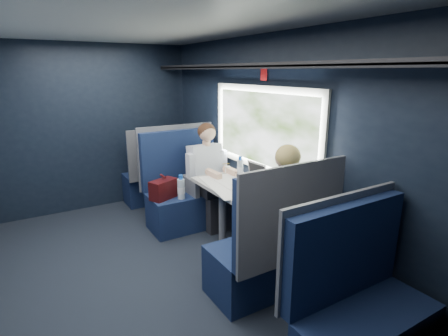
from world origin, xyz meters
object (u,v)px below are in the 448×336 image
seat_bay_near (185,193)px  woman (282,206)px  seat_row_front (160,176)px  bottle_small (240,168)px  seat_bay_far (271,251)px  laptop (253,177)px  man (209,171)px  cup (228,170)px  seat_row_back (359,312)px  table (234,192)px

seat_bay_near → woman: size_ratio=0.95×
seat_row_front → bottle_small: seat_row_front is taller
seat_bay_far → seat_row_front: seat_bay_far is taller
laptop → man: bearing=101.7°
man → laptop: bearing=-78.3°
cup → man: bearing=113.9°
seat_row_front → laptop: size_ratio=3.64×
seat_row_back → cup: size_ratio=14.43×
table → man: (0.07, 0.70, 0.06)m
cup → seat_row_front: bearing=105.0°
laptop → woman: bearing=-102.8°
seat_bay_far → seat_row_back: bearing=-90.0°
cup → seat_row_back: bearing=-99.3°
man → seat_bay_far: bearing=-99.0°
table → laptop: (0.22, -0.04, 0.14)m
seat_bay_near → laptop: seat_bay_near is taller
seat_row_front → seat_row_back: 3.59m
table → bottle_small: size_ratio=4.07×
seat_bay_far → bottle_small: size_ratio=5.13×
seat_row_back → cup: 2.30m
seat_bay_near → bottle_small: size_ratio=5.13×
laptop → seat_row_back: bearing=-102.9°
table → woman: (0.07, -0.71, 0.06)m
table → laptop: 0.26m
seat_row_front → cup: (0.36, -1.36, 0.37)m
table → seat_bay_near: (-0.20, 0.87, -0.24)m
seat_bay_near → seat_row_back: 2.67m
seat_row_back → man: 2.53m
man → bottle_small: 0.51m
seat_bay_near → table: bearing=-77.3°
seat_row_back → man: man is taller
table → man: man is taller
seat_bay_near → seat_bay_far: 1.74m
seat_row_back → woman: 1.16m
laptop → cup: size_ratio=3.96×
laptop → seat_bay_near: bearing=114.7°
laptop → cup: 0.48m
seat_bay_near → woman: 1.63m
table → cup: bearing=67.5°
seat_bay_near → seat_row_back: size_ratio=1.09×
seat_bay_near → bottle_small: 0.88m
table → man: size_ratio=0.76×
man → bottle_small: man is taller
seat_bay_far → seat_row_back: size_ratio=1.09×
seat_row_front → bottle_small: bearing=-75.7°
seat_bay_near → seat_row_front: bearing=89.1°
cup → bottle_small: bearing=-80.4°
laptop → cup: bearing=94.5°
woman → laptop: bearing=77.2°
bottle_small → table: bearing=-134.3°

